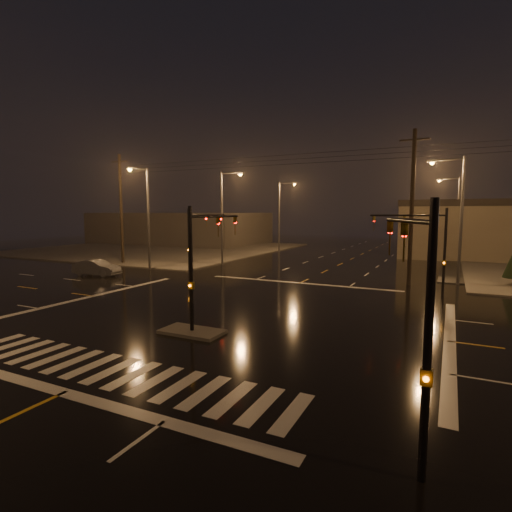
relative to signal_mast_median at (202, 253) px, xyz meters
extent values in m
plane|color=black|center=(0.00, 3.07, -3.75)|extent=(140.00, 140.00, 0.00)
cube|color=#4C4944|center=(-30.00, 33.07, -3.69)|extent=(36.00, 36.00, 0.12)
cube|color=#4C4944|center=(0.00, -0.93, -3.68)|extent=(3.00, 1.60, 0.15)
cube|color=beige|center=(0.00, -5.93, -3.75)|extent=(15.00, 2.60, 0.01)
cube|color=beige|center=(0.00, -7.93, -3.75)|extent=(16.00, 0.50, 0.01)
cube|color=beige|center=(0.00, 14.07, -3.75)|extent=(16.00, 0.50, 0.01)
cube|color=#443E3C|center=(-35.00, 45.07, -0.95)|extent=(30.00, 18.00, 5.60)
cylinder|color=black|center=(0.00, -0.93, -0.75)|extent=(0.18, 0.18, 6.00)
cylinder|color=black|center=(0.00, 1.32, 1.75)|extent=(0.12, 4.50, 0.12)
imported|color=#594707|center=(0.00, 3.35, 1.70)|extent=(0.16, 0.20, 1.00)
cube|color=#594707|center=(0.00, -0.93, -1.45)|extent=(0.25, 0.18, 0.35)
cylinder|color=black|center=(10.50, 13.57, -0.75)|extent=(0.18, 0.18, 6.00)
cylinder|color=black|center=(8.15, 12.72, 1.75)|extent=(4.74, 1.82, 0.12)
imported|color=#594707|center=(6.04, 11.95, 1.70)|extent=(0.24, 0.22, 1.00)
cube|color=#594707|center=(10.50, 13.57, -1.45)|extent=(0.25, 0.18, 0.35)
cylinder|color=black|center=(-10.50, 13.57, -0.75)|extent=(0.18, 0.18, 6.00)
cylinder|color=black|center=(-8.15, 12.72, 1.75)|extent=(4.74, 1.82, 0.12)
imported|color=#594707|center=(-6.04, 11.95, 1.70)|extent=(0.24, 0.22, 1.00)
cube|color=#594707|center=(-10.50, 13.57, -1.45)|extent=(0.25, 0.18, 0.35)
cylinder|color=black|center=(10.50, -7.43, -0.75)|extent=(0.18, 0.18, 6.00)
cylinder|color=black|center=(9.82, -5.55, 1.75)|extent=(1.48, 3.80, 0.12)
imported|color=#594707|center=(9.20, -3.86, 1.70)|extent=(0.22, 0.24, 1.00)
cube|color=#594707|center=(10.50, -7.43, -1.45)|extent=(0.25, 0.18, 0.35)
cylinder|color=#38383A|center=(-11.50, 21.07, 1.25)|extent=(0.24, 0.24, 10.00)
cylinder|color=#38383A|center=(-10.30, 21.07, 6.05)|extent=(2.40, 0.14, 0.14)
cube|color=#38383A|center=(-9.20, 21.07, 6.00)|extent=(0.70, 0.30, 0.18)
sphere|color=orange|center=(-9.20, 21.07, 5.87)|extent=(0.32, 0.32, 0.32)
cylinder|color=#38383A|center=(-11.50, 37.07, 1.25)|extent=(0.24, 0.24, 10.00)
cylinder|color=#38383A|center=(-10.30, 37.07, 6.05)|extent=(2.40, 0.14, 0.14)
cube|color=#38383A|center=(-9.20, 37.07, 6.00)|extent=(0.70, 0.30, 0.18)
sphere|color=orange|center=(-9.20, 37.07, 5.87)|extent=(0.32, 0.32, 0.32)
cylinder|color=#38383A|center=(11.50, 19.07, 1.25)|extent=(0.24, 0.24, 10.00)
cylinder|color=#38383A|center=(10.30, 19.07, 6.05)|extent=(2.40, 0.14, 0.14)
cube|color=#38383A|center=(9.20, 19.07, 6.00)|extent=(0.70, 0.30, 0.18)
sphere|color=orange|center=(9.20, 19.07, 5.87)|extent=(0.32, 0.32, 0.32)
cylinder|color=#38383A|center=(11.50, 39.07, 1.25)|extent=(0.24, 0.24, 10.00)
cylinder|color=#38383A|center=(10.30, 39.07, 6.05)|extent=(2.40, 0.14, 0.14)
cube|color=#38383A|center=(9.20, 39.07, 6.00)|extent=(0.70, 0.30, 0.18)
sphere|color=orange|center=(9.20, 39.07, 5.87)|extent=(0.32, 0.32, 0.32)
cylinder|color=#38383A|center=(-16.00, 14.57, 1.25)|extent=(0.24, 0.24, 10.00)
cylinder|color=#38383A|center=(-16.00, 13.37, 6.05)|extent=(0.14, 2.40, 0.14)
cube|color=#38383A|center=(-16.00, 12.27, 6.00)|extent=(0.30, 0.70, 0.18)
sphere|color=orange|center=(-16.00, 12.27, 5.87)|extent=(0.32, 0.32, 0.32)
cylinder|color=black|center=(-22.00, 17.07, 2.25)|extent=(0.32, 0.32, 12.00)
cube|color=black|center=(-22.00, 17.07, 7.45)|extent=(2.20, 0.12, 0.12)
cylinder|color=black|center=(8.00, 17.07, 2.25)|extent=(0.32, 0.32, 12.00)
cube|color=black|center=(8.00, 17.07, 7.45)|extent=(2.20, 0.12, 0.12)
imported|color=slate|center=(-17.78, 9.57, -3.03)|extent=(4.55, 2.09, 1.45)
camera|label=1|loc=(10.81, -16.13, 1.96)|focal=28.00mm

